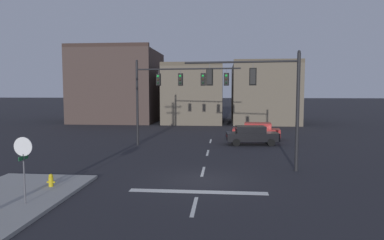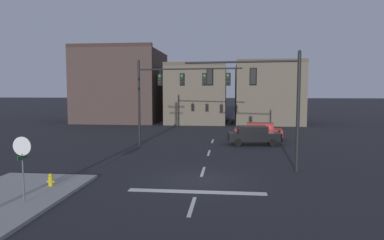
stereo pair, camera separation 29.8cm
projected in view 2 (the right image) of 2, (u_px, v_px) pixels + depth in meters
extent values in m
plane|color=#232328|center=(200.00, 181.00, 17.77)|extent=(400.00, 400.00, 0.00)
cube|color=gray|center=(6.00, 198.00, 14.65)|extent=(5.00, 8.00, 0.15)
cube|color=silver|center=(197.00, 192.00, 15.79)|extent=(6.40, 0.50, 0.01)
cube|color=silver|center=(192.00, 206.00, 13.81)|extent=(0.16, 2.40, 0.01)
cube|color=silver|center=(203.00, 171.00, 19.75)|extent=(0.16, 2.40, 0.01)
cube|color=silver|center=(209.00, 153.00, 25.70)|extent=(0.16, 2.40, 0.01)
cube|color=silver|center=(213.00, 141.00, 31.64)|extent=(0.16, 2.40, 0.01)
cylinder|color=black|center=(298.00, 113.00, 19.49)|extent=(0.20, 0.20, 6.79)
cylinder|color=black|center=(240.00, 62.00, 20.00)|extent=(6.60, 0.94, 0.12)
sphere|color=black|center=(300.00, 52.00, 19.20)|extent=(0.18, 0.18, 0.18)
cylinder|color=#56565B|center=(253.00, 66.00, 19.84)|extent=(0.03, 0.03, 0.35)
cube|color=black|center=(253.00, 77.00, 19.90)|extent=(0.33, 0.28, 0.90)
sphere|color=green|center=(253.00, 72.00, 20.00)|extent=(0.20, 0.20, 0.20)
sphere|color=#2D2314|center=(253.00, 77.00, 20.02)|extent=(0.20, 0.20, 0.20)
sphere|color=black|center=(253.00, 82.00, 20.05)|extent=(0.20, 0.20, 0.20)
cube|color=black|center=(253.00, 77.00, 19.88)|extent=(0.42, 0.08, 1.02)
cylinder|color=#56565B|center=(210.00, 66.00, 20.42)|extent=(0.03, 0.03, 0.35)
cube|color=black|center=(210.00, 77.00, 20.48)|extent=(0.33, 0.28, 0.90)
sphere|color=green|center=(210.00, 72.00, 20.58)|extent=(0.20, 0.20, 0.20)
sphere|color=#2D2314|center=(210.00, 77.00, 20.60)|extent=(0.20, 0.20, 0.20)
sphere|color=black|center=(210.00, 82.00, 20.63)|extent=(0.20, 0.20, 0.20)
cube|color=black|center=(210.00, 77.00, 20.46)|extent=(0.42, 0.08, 1.02)
cylinder|color=black|center=(139.00, 104.00, 29.16)|extent=(0.20, 0.20, 7.11)
cylinder|color=black|center=(189.00, 69.00, 28.01)|extent=(8.65, 1.03, 0.12)
sphere|color=black|center=(139.00, 61.00, 28.85)|extent=(0.18, 0.18, 0.18)
cylinder|color=#56565B|center=(160.00, 72.00, 28.54)|extent=(0.03, 0.03, 0.35)
cube|color=black|center=(160.00, 80.00, 28.60)|extent=(0.32, 0.27, 0.90)
sphere|color=green|center=(160.00, 76.00, 28.45)|extent=(0.20, 0.20, 0.20)
sphere|color=#2D2314|center=(160.00, 80.00, 28.47)|extent=(0.20, 0.20, 0.20)
sphere|color=black|center=(160.00, 83.00, 28.49)|extent=(0.20, 0.20, 0.20)
cube|color=black|center=(160.00, 80.00, 28.62)|extent=(0.42, 0.07, 1.02)
cylinder|color=#56565B|center=(182.00, 72.00, 28.15)|extent=(0.03, 0.03, 0.35)
cube|color=black|center=(182.00, 80.00, 28.20)|extent=(0.32, 0.27, 0.90)
sphere|color=green|center=(182.00, 76.00, 28.05)|extent=(0.20, 0.20, 0.20)
sphere|color=#2D2314|center=(182.00, 79.00, 28.07)|extent=(0.20, 0.20, 0.20)
sphere|color=black|center=(182.00, 83.00, 28.10)|extent=(0.20, 0.20, 0.20)
cube|color=black|center=(182.00, 80.00, 28.22)|extent=(0.42, 0.07, 1.02)
cylinder|color=#56565B|center=(205.00, 72.00, 27.75)|extent=(0.03, 0.03, 0.35)
cube|color=black|center=(205.00, 79.00, 27.81)|extent=(0.32, 0.27, 0.90)
sphere|color=green|center=(204.00, 76.00, 27.66)|extent=(0.20, 0.20, 0.20)
sphere|color=#2D2314|center=(204.00, 79.00, 27.68)|extent=(0.20, 0.20, 0.20)
sphere|color=black|center=(204.00, 83.00, 27.70)|extent=(0.20, 0.20, 0.20)
cube|color=black|center=(205.00, 79.00, 27.83)|extent=(0.42, 0.07, 1.02)
cylinder|color=#56565B|center=(228.00, 71.00, 27.36)|extent=(0.03, 0.03, 0.35)
cube|color=black|center=(228.00, 79.00, 27.41)|extent=(0.32, 0.27, 0.90)
sphere|color=green|center=(228.00, 76.00, 27.26)|extent=(0.20, 0.20, 0.20)
sphere|color=#2D2314|center=(228.00, 79.00, 27.28)|extent=(0.20, 0.20, 0.20)
sphere|color=black|center=(228.00, 83.00, 27.31)|extent=(0.20, 0.20, 0.20)
cube|color=black|center=(228.00, 79.00, 27.43)|extent=(0.42, 0.07, 1.02)
cylinder|color=#56565B|center=(23.00, 180.00, 13.76)|extent=(0.06, 0.06, 2.15)
cylinder|color=white|center=(22.00, 146.00, 13.65)|extent=(0.76, 0.03, 0.76)
cylinder|color=#B21414|center=(22.00, 146.00, 13.66)|extent=(0.68, 0.03, 0.68)
cube|color=#19592D|center=(22.00, 157.00, 13.68)|extent=(0.02, 0.64, 0.16)
cube|color=black|center=(254.00, 137.00, 29.43)|extent=(4.52, 2.13, 0.70)
cube|color=black|center=(252.00, 129.00, 29.38)|extent=(2.58, 1.78, 0.56)
cube|color=#2D3842|center=(261.00, 130.00, 29.36)|extent=(0.36, 1.53, 0.47)
cube|color=#2D3842|center=(239.00, 130.00, 29.42)|extent=(0.33, 1.53, 0.46)
cylinder|color=black|center=(269.00, 140.00, 30.26)|extent=(0.65, 0.27, 0.64)
cylinder|color=black|center=(273.00, 143.00, 28.57)|extent=(0.65, 0.27, 0.64)
cylinder|color=black|center=(236.00, 140.00, 30.35)|extent=(0.65, 0.27, 0.64)
cylinder|color=black|center=(238.00, 143.00, 28.66)|extent=(0.65, 0.27, 0.64)
sphere|color=silver|center=(278.00, 135.00, 29.93)|extent=(0.16, 0.16, 0.16)
sphere|color=silver|center=(281.00, 137.00, 28.79)|extent=(0.16, 0.16, 0.16)
cube|color=maroon|center=(229.00, 136.00, 29.49)|extent=(0.14, 1.37, 0.12)
cube|color=#A81E1E|center=(258.00, 132.00, 32.43)|extent=(4.51, 2.10, 0.70)
cube|color=#A81E1E|center=(260.00, 126.00, 32.35)|extent=(2.57, 1.77, 0.56)
cube|color=#2D3842|center=(252.00, 126.00, 32.48)|extent=(0.35, 1.53, 0.47)
cube|color=#2D3842|center=(273.00, 126.00, 32.15)|extent=(0.32, 1.53, 0.46)
cylinder|color=black|center=(242.00, 137.00, 31.88)|extent=(0.65, 0.26, 0.64)
cylinder|color=black|center=(243.00, 135.00, 33.55)|extent=(0.65, 0.26, 0.64)
cylinder|color=black|center=(274.00, 138.00, 31.38)|extent=(0.65, 0.26, 0.64)
cylinder|color=black|center=(273.00, 136.00, 33.04)|extent=(0.65, 0.26, 0.64)
sphere|color=silver|center=(235.00, 132.00, 32.24)|extent=(0.16, 0.16, 0.16)
sphere|color=silver|center=(235.00, 131.00, 33.37)|extent=(0.16, 0.16, 0.16)
cube|color=maroon|center=(282.00, 132.00, 32.05)|extent=(0.13, 1.37, 0.12)
cylinder|color=gold|center=(51.00, 182.00, 16.25)|extent=(0.22, 0.22, 0.55)
cylinder|color=gold|center=(51.00, 188.00, 16.28)|extent=(0.30, 0.30, 0.10)
sphere|color=gold|center=(51.00, 175.00, 16.22)|extent=(0.20, 0.20, 0.20)
cylinder|color=gold|center=(48.00, 181.00, 16.26)|extent=(0.10, 0.08, 0.08)
cylinder|color=gold|center=(54.00, 182.00, 16.23)|extent=(0.10, 0.08, 0.08)
cube|color=#473833|center=(122.00, 87.00, 52.13)|extent=(11.91, 11.73, 10.51)
cube|color=#3A2B26|center=(109.00, 45.00, 46.15)|extent=(11.91, 0.60, 0.50)
cube|color=#665B4C|center=(198.00, 95.00, 51.91)|extent=(8.29, 13.52, 7.94)
cube|color=brown|center=(194.00, 64.00, 45.15)|extent=(8.29, 0.60, 0.50)
cube|color=#665B4C|center=(267.00, 94.00, 49.58)|extent=(9.01, 10.98, 8.23)
cube|color=brown|center=(272.00, 61.00, 44.06)|extent=(9.01, 0.60, 0.50)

